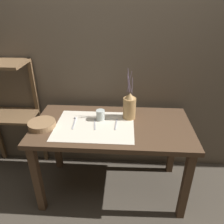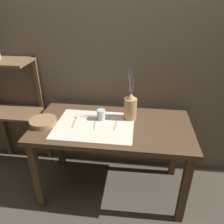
% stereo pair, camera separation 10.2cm
% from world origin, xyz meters
% --- Properties ---
extents(ground_plane, '(12.00, 12.00, 0.00)m').
position_xyz_m(ground_plane, '(0.00, 0.00, 0.00)').
color(ground_plane, '#473F35').
extents(stone_wall_back, '(7.00, 0.06, 2.40)m').
position_xyz_m(stone_wall_back, '(0.00, 0.45, 1.20)').
color(stone_wall_back, brown).
rests_on(stone_wall_back, ground_plane).
extents(wooden_table, '(1.33, 0.68, 0.73)m').
position_xyz_m(wooden_table, '(0.00, 0.00, 0.63)').
color(wooden_table, '#4C3523').
rests_on(wooden_table, ground_plane).
extents(wooden_shelf_unit, '(0.54, 0.32, 1.19)m').
position_xyz_m(wooden_shelf_unit, '(-1.04, 0.28, 0.83)').
color(wooden_shelf_unit, brown).
rests_on(wooden_shelf_unit, ground_plane).
extents(linen_cloth, '(0.65, 0.50, 0.00)m').
position_xyz_m(linen_cloth, '(-0.14, -0.03, 0.73)').
color(linen_cloth, beige).
rests_on(linen_cloth, wooden_table).
extents(pitcher_with_flowers, '(0.11, 0.11, 0.45)m').
position_xyz_m(pitcher_with_flowers, '(0.14, 0.12, 0.84)').
color(pitcher_with_flowers, '#A87F4C').
rests_on(pitcher_with_flowers, wooden_table).
extents(wooden_bowl, '(0.22, 0.22, 0.05)m').
position_xyz_m(wooden_bowl, '(-0.58, -0.07, 0.76)').
color(wooden_bowl, '#8E6B47').
rests_on(wooden_bowl, wooden_table).
extents(glass_tumbler_near, '(0.07, 0.07, 0.09)m').
position_xyz_m(glass_tumbler_near, '(-0.11, 0.07, 0.78)').
color(glass_tumbler_near, '#B7C1BC').
rests_on(glass_tumbler_near, wooden_table).
extents(spoon_outer, '(0.03, 0.19, 0.02)m').
position_xyz_m(spoon_outer, '(-0.33, 0.04, 0.74)').
color(spoon_outer, '#A8A8AD').
rests_on(spoon_outer, wooden_table).
extents(fork_inner, '(0.04, 0.18, 0.00)m').
position_xyz_m(fork_inner, '(-0.14, -0.01, 0.74)').
color(fork_inner, '#A8A8AD').
rests_on(fork_inner, wooden_table).
extents(fork_outer, '(0.02, 0.18, 0.00)m').
position_xyz_m(fork_outer, '(0.03, -0.00, 0.74)').
color(fork_outer, '#A8A8AD').
rests_on(fork_outer, wooden_table).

